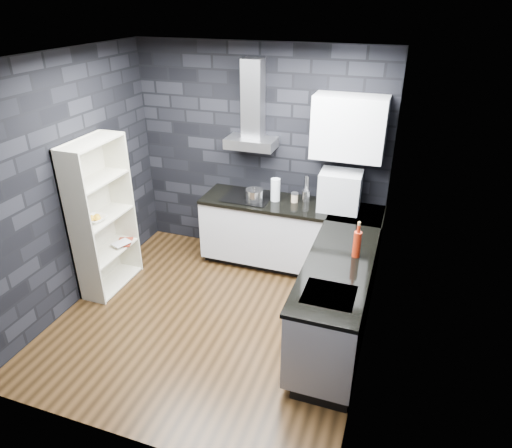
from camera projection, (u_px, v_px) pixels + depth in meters
The scene contains 28 objects.
ground at pixel (212, 318), 4.99m from camera, with size 3.20×3.20×0.00m, color #3E2813.
ceiling at pixel (198, 58), 3.76m from camera, with size 3.20×3.20×0.00m, color white.
wall_back at pixel (260, 155), 5.74m from camera, with size 3.20×0.05×2.70m, color black.
wall_front at pixel (103, 304), 3.00m from camera, with size 3.20×0.05×2.70m, color black.
wall_left at pixel (67, 185), 4.84m from camera, with size 0.05×3.20×2.70m, color black.
wall_right at pixel (379, 232), 3.90m from camera, with size 0.05×3.20×2.70m, color black.
toekick_back at pixel (289, 261), 5.95m from camera, with size 2.18×0.50×0.10m, color black.
toekick_right at pixel (336, 336), 4.66m from camera, with size 0.50×1.78×0.10m, color black.
counter_back_cab at pixel (289, 234), 5.72m from camera, with size 2.20×0.60×0.76m, color silver.
counter_right_cab at pixel (336, 301), 4.47m from camera, with size 0.60×1.80×0.76m, color silver.
counter_back_top at pixel (290, 205), 5.53m from camera, with size 2.20×0.62×0.04m, color black.
counter_right_top at pixel (338, 266), 4.30m from camera, with size 0.62×1.80×0.04m, color black.
counter_corner_top at pixel (357, 214), 5.30m from camera, with size 0.62×0.62×0.04m, color black.
hood_body at pixel (251, 143), 5.50m from camera, with size 0.60×0.34×0.12m, color #A4A4A8.
hood_chimney at pixel (253, 99), 5.32m from camera, with size 0.24×0.20×0.90m, color #A4A4A8.
upper_cabinet at pixel (349, 128), 5.03m from camera, with size 0.80×0.35×0.70m, color white.
cooktop at pixel (248, 197), 5.68m from camera, with size 0.58×0.50×0.01m, color black.
sink_rim at pixel (329, 295), 3.87m from camera, with size 0.44×0.40×0.01m, color #A4A4A8.
pot at pixel (254, 195), 5.55m from camera, with size 0.21×0.21×0.12m, color silver.
glass_vase at pixel (275, 190), 5.54m from camera, with size 0.11×0.11×0.28m, color white.
storage_jar at pixel (295, 198), 5.54m from camera, with size 0.08×0.08×0.10m, color tan.
utensil_crock at pixel (306, 196), 5.57m from camera, with size 0.10×0.10×0.13m, color silver.
appliance_garage at pixel (340, 191), 5.28m from camera, with size 0.47×0.37×0.47m, color silver.
red_bottle at pixel (357, 244), 4.36m from camera, with size 0.08×0.08×0.26m, color #9E240D.
bookshelf at pixel (102, 217), 5.18m from camera, with size 0.34×0.80×1.80m, color beige.
fruit_bowl at pixel (95, 219), 5.06m from camera, with size 0.23×0.23×0.06m, color white.
book_red at pixel (116, 235), 5.49m from camera, with size 0.17×0.02×0.24m, color maroon.
book_second at pixel (117, 234), 5.46m from camera, with size 0.15×0.02×0.21m, color #B2B2B2.
Camera 1 is at (1.75, -3.60, 3.19)m, focal length 32.00 mm.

